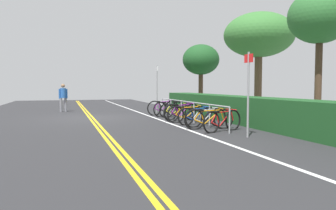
{
  "coord_description": "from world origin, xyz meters",
  "views": [
    {
      "loc": [
        15.37,
        -1.15,
        1.48
      ],
      "look_at": [
        3.9,
        2.51,
        0.77
      ],
      "focal_mm": 34.65,
      "sensor_mm": 36.0,
      "label": 1
    }
  ],
  "objects_px": {
    "bicycle_4": "(182,112)",
    "bicycle_6": "(197,116)",
    "bicycle_1": "(169,109)",
    "pedestrian": "(63,96)",
    "sign_post_near": "(157,85)",
    "bike_rack": "(187,106)",
    "bicycle_2": "(176,110)",
    "bicycle_3": "(180,111)",
    "bicycle_9": "(222,121)",
    "tree_far_right": "(320,18)",
    "tree_near_left": "(201,60)",
    "bicycle_5": "(189,114)",
    "sign_post_far": "(248,87)",
    "bicycle_7": "(206,117)",
    "bicycle_0": "(163,108)",
    "tree_mid": "(259,36)",
    "bicycle_8": "(209,119)"
  },
  "relations": [
    {
      "from": "bicycle_3",
      "to": "bicycle_8",
      "type": "height_order",
      "value": "bicycle_3"
    },
    {
      "from": "tree_mid",
      "to": "tree_far_right",
      "type": "height_order",
      "value": "tree_mid"
    },
    {
      "from": "bicycle_4",
      "to": "bicycle_6",
      "type": "relative_size",
      "value": 1.05
    },
    {
      "from": "bicycle_1",
      "to": "bicycle_6",
      "type": "relative_size",
      "value": 1.01
    },
    {
      "from": "bicycle_7",
      "to": "bicycle_1",
      "type": "bearing_deg",
      "value": -179.69
    },
    {
      "from": "sign_post_near",
      "to": "sign_post_far",
      "type": "distance_m",
      "value": 8.88
    },
    {
      "from": "sign_post_near",
      "to": "sign_post_far",
      "type": "height_order",
      "value": "sign_post_near"
    },
    {
      "from": "sign_post_far",
      "to": "tree_near_left",
      "type": "bearing_deg",
      "value": 163.88
    },
    {
      "from": "tree_far_right",
      "to": "tree_near_left",
      "type": "bearing_deg",
      "value": -178.02
    },
    {
      "from": "sign_post_near",
      "to": "pedestrian",
      "type": "bearing_deg",
      "value": -115.94
    },
    {
      "from": "bicycle_5",
      "to": "tree_near_left",
      "type": "xyz_separation_m",
      "value": [
        -6.04,
        3.15,
        2.69
      ]
    },
    {
      "from": "bike_rack",
      "to": "bicycle_1",
      "type": "height_order",
      "value": "bike_rack"
    },
    {
      "from": "bicycle_4",
      "to": "tree_mid",
      "type": "distance_m",
      "value": 5.47
    },
    {
      "from": "bicycle_6",
      "to": "sign_post_far",
      "type": "distance_m",
      "value": 3.48
    },
    {
      "from": "bicycle_5",
      "to": "tree_near_left",
      "type": "bearing_deg",
      "value": 152.43
    },
    {
      "from": "bike_rack",
      "to": "bicycle_0",
      "type": "bearing_deg",
      "value": -178.37
    },
    {
      "from": "bicycle_6",
      "to": "sign_post_near",
      "type": "xyz_separation_m",
      "value": [
        -5.59,
        -0.02,
        1.2
      ]
    },
    {
      "from": "sign_post_far",
      "to": "tree_mid",
      "type": "bearing_deg",
      "value": 144.42
    },
    {
      "from": "sign_post_far",
      "to": "bicycle_3",
      "type": "bearing_deg",
      "value": -178.95
    },
    {
      "from": "pedestrian",
      "to": "sign_post_near",
      "type": "height_order",
      "value": "sign_post_near"
    },
    {
      "from": "bicycle_7",
      "to": "tree_mid",
      "type": "xyz_separation_m",
      "value": [
        -2.8,
        3.99,
        3.52
      ]
    },
    {
      "from": "bicycle_2",
      "to": "sign_post_near",
      "type": "xyz_separation_m",
      "value": [
        -2.69,
        -0.18,
        1.21
      ]
    },
    {
      "from": "bicycle_2",
      "to": "bicycle_6",
      "type": "height_order",
      "value": "bicycle_6"
    },
    {
      "from": "bike_rack",
      "to": "bicycle_2",
      "type": "bearing_deg",
      "value": 175.6
    },
    {
      "from": "bicycle_6",
      "to": "sign_post_far",
      "type": "height_order",
      "value": "sign_post_far"
    },
    {
      "from": "bike_rack",
      "to": "bicycle_7",
      "type": "height_order",
      "value": "bike_rack"
    },
    {
      "from": "sign_post_near",
      "to": "bicycle_2",
      "type": "bearing_deg",
      "value": 3.8
    },
    {
      "from": "bicycle_2",
      "to": "tree_mid",
      "type": "bearing_deg",
      "value": 78.41
    },
    {
      "from": "bicycle_1",
      "to": "bicycle_3",
      "type": "height_order",
      "value": "bicycle_1"
    },
    {
      "from": "bicycle_6",
      "to": "tree_near_left",
      "type": "height_order",
      "value": "tree_near_left"
    },
    {
      "from": "bicycle_1",
      "to": "bicycle_5",
      "type": "xyz_separation_m",
      "value": [
        2.83,
        -0.08,
        -0.02
      ]
    },
    {
      "from": "bicycle_2",
      "to": "bicycle_8",
      "type": "distance_m",
      "value": 4.24
    },
    {
      "from": "bicycle_3",
      "to": "bicycle_7",
      "type": "distance_m",
      "value": 2.83
    },
    {
      "from": "pedestrian",
      "to": "bicycle_1",
      "type": "bearing_deg",
      "value": 48.37
    },
    {
      "from": "bicycle_4",
      "to": "bicycle_6",
      "type": "bearing_deg",
      "value": 4.6
    },
    {
      "from": "bicycle_5",
      "to": "sign_post_far",
      "type": "relative_size",
      "value": 0.73
    },
    {
      "from": "bicycle_4",
      "to": "sign_post_near",
      "type": "xyz_separation_m",
      "value": [
        -4.2,
        0.09,
        1.17
      ]
    },
    {
      "from": "bicycle_1",
      "to": "bicycle_3",
      "type": "relative_size",
      "value": 0.99
    },
    {
      "from": "bicycle_3",
      "to": "tree_mid",
      "type": "relative_size",
      "value": 0.35
    },
    {
      "from": "bicycle_0",
      "to": "tree_near_left",
      "type": "xyz_separation_m",
      "value": [
        -2.52,
        3.16,
        2.66
      ]
    },
    {
      "from": "bicycle_3",
      "to": "bicycle_9",
      "type": "bearing_deg",
      "value": -0.73
    },
    {
      "from": "tree_mid",
      "to": "tree_far_right",
      "type": "distance_m",
      "value": 4.59
    },
    {
      "from": "bicycle_2",
      "to": "bicycle_4",
      "type": "distance_m",
      "value": 1.53
    },
    {
      "from": "bicycle_2",
      "to": "sign_post_near",
      "type": "height_order",
      "value": "sign_post_near"
    },
    {
      "from": "bike_rack",
      "to": "bicycle_2",
      "type": "xyz_separation_m",
      "value": [
        -1.79,
        0.14,
        -0.3
      ]
    },
    {
      "from": "bicycle_0",
      "to": "bicycle_5",
      "type": "xyz_separation_m",
      "value": [
        3.52,
        0.01,
        -0.03
      ]
    },
    {
      "from": "sign_post_near",
      "to": "tree_far_right",
      "type": "distance_m",
      "value": 9.01
    },
    {
      "from": "bicycle_0",
      "to": "bicycle_6",
      "type": "distance_m",
      "value": 4.27
    },
    {
      "from": "tree_far_right",
      "to": "bicycle_4",
      "type": "bearing_deg",
      "value": -137.37
    },
    {
      "from": "bicycle_5",
      "to": "bicycle_1",
      "type": "bearing_deg",
      "value": 178.4
    }
  ]
}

